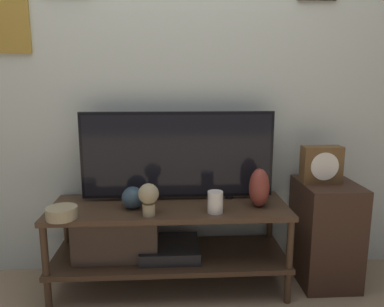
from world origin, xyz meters
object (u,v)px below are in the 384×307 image
object	(u,v)px
vase_wide_bowl	(62,213)
candle_jar	(215,202)
vase_urn_stoneware	(259,188)
decorative_bust	(149,197)
vase_round_glass	(133,198)
mantel_clock	(321,165)
television	(178,155)

from	to	relation	value
vase_wide_bowl	candle_jar	xyz separation A→B (m)	(0.85, 0.05, 0.03)
vase_wide_bowl	candle_jar	bearing A→B (deg)	3.08
vase_urn_stoneware	decorative_bust	size ratio (longest dim) A/B	1.27
vase_round_glass	mantel_clock	xyz separation A→B (m)	(1.16, 0.09, 0.16)
vase_urn_stoneware	candle_jar	bearing A→B (deg)	-162.84
vase_wide_bowl	mantel_clock	xyz separation A→B (m)	(1.53, 0.23, 0.20)
vase_urn_stoneware	vase_round_glass	size ratio (longest dim) A/B	1.79
candle_jar	decorative_bust	bearing A→B (deg)	-176.15
television	candle_jar	distance (m)	0.39
television	vase_round_glass	distance (m)	0.38
candle_jar	vase_round_glass	bearing A→B (deg)	168.48
television	vase_round_glass	bearing A→B (deg)	-150.36
vase_round_glass	mantel_clock	size ratio (longest dim) A/B	0.54
vase_urn_stoneware	mantel_clock	bearing A→B (deg)	13.64
vase_round_glass	decorative_bust	distance (m)	0.16
candle_jar	mantel_clock	size ratio (longest dim) A/B	0.51
vase_round_glass	candle_jar	size ratio (longest dim) A/B	1.05
vase_urn_stoneware	candle_jar	xyz separation A→B (m)	(-0.27, -0.08, -0.05)
mantel_clock	vase_urn_stoneware	bearing A→B (deg)	-166.36
vase_urn_stoneware	vase_round_glass	distance (m)	0.75
television	candle_jar	bearing A→B (deg)	-50.51
television	decorative_bust	size ratio (longest dim) A/B	6.47
vase_urn_stoneware	vase_wide_bowl	bearing A→B (deg)	-173.41
vase_urn_stoneware	mantel_clock	world-z (taller)	mantel_clock
television	vase_round_glass	xyz separation A→B (m)	(-0.27, -0.15, -0.22)
vase_round_glass	decorative_bust	world-z (taller)	decorative_bust
candle_jar	television	bearing A→B (deg)	129.49
television	candle_jar	world-z (taller)	television
television	vase_wide_bowl	xyz separation A→B (m)	(-0.64, -0.30, -0.25)
vase_round_glass	vase_wide_bowl	bearing A→B (deg)	-159.05
candle_jar	decorative_bust	distance (m)	0.38
candle_jar	decorative_bust	size ratio (longest dim) A/B	0.68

